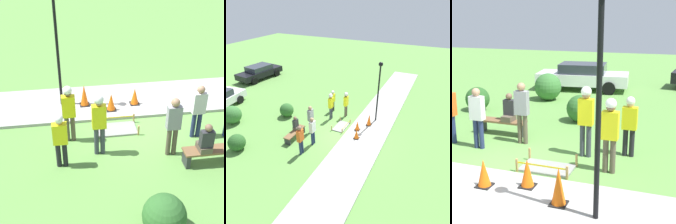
# 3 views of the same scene
# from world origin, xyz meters

# --- Properties ---
(ground_plane) EXTENTS (60.00, 60.00, 0.00)m
(ground_plane) POSITION_xyz_m (0.00, 0.00, 0.00)
(ground_plane) COLOR #5B8E42
(sidewalk) EXTENTS (28.00, 2.51, 0.10)m
(sidewalk) POSITION_xyz_m (0.00, -1.25, 0.05)
(sidewalk) COLOR #9E9E99
(sidewalk) RESTS_ON ground_plane
(wet_concrete_patch) EXTENTS (1.36, 0.80, 0.34)m
(wet_concrete_patch) POSITION_xyz_m (0.95, 0.60, 0.04)
(wet_concrete_patch) COLOR gray
(wet_concrete_patch) RESTS_ON ground_plane
(traffic_cone_near_patch) EXTENTS (0.34, 0.34, 0.63)m
(traffic_cone_near_patch) POSITION_xyz_m (0.04, -0.85, 0.41)
(traffic_cone_near_patch) COLOR black
(traffic_cone_near_patch) RESTS_ON sidewalk
(traffic_cone_far_patch) EXTENTS (0.34, 0.34, 0.64)m
(traffic_cone_far_patch) POSITION_xyz_m (0.95, -0.55, 0.42)
(traffic_cone_far_patch) COLOR black
(traffic_cone_far_patch) RESTS_ON sidewalk
(traffic_cone_sidewalk_edge) EXTENTS (0.34, 0.34, 0.80)m
(traffic_cone_sidewalk_edge) POSITION_xyz_m (1.85, -1.03, 0.49)
(traffic_cone_sidewalk_edge) COLOR black
(traffic_cone_sidewalk_edge) RESTS_ON sidewalk
(park_bench) EXTENTS (1.67, 0.44, 0.48)m
(park_bench) POSITION_xyz_m (-1.45, 2.63, 0.33)
(park_bench) COLOR #2D2D33
(park_bench) RESTS_ON ground_plane
(person_seated_on_bench) EXTENTS (0.36, 0.44, 0.89)m
(person_seated_on_bench) POSITION_xyz_m (-1.19, 2.68, 0.83)
(person_seated_on_bench) COLOR brown
(person_seated_on_bench) RESTS_ON park_bench
(worker_supervisor) EXTENTS (0.40, 0.28, 1.96)m
(worker_supervisor) POSITION_xyz_m (1.62, 1.72, 1.20)
(worker_supervisor) COLOR #383D47
(worker_supervisor) RESTS_ON ground_plane
(worker_assistant) EXTENTS (0.40, 0.27, 1.88)m
(worker_assistant) POSITION_xyz_m (2.44, 0.93, 1.14)
(worker_assistant) COLOR brown
(worker_assistant) RESTS_ON ground_plane
(worker_trainee) EXTENTS (0.40, 0.24, 1.68)m
(worker_trainee) POSITION_xyz_m (2.73, 2.14, 0.99)
(worker_trainee) COLOR black
(worker_trainee) RESTS_ON ground_plane
(bystander_in_orange_shirt) EXTENTS (0.40, 0.23, 1.78)m
(bystander_in_orange_shirt) POSITION_xyz_m (-2.50, 1.43, 1.02)
(bystander_in_orange_shirt) COLOR navy
(bystander_in_orange_shirt) RESTS_ON ground_plane
(bystander_in_gray_shirt) EXTENTS (0.40, 0.23, 1.79)m
(bystander_in_gray_shirt) POSITION_xyz_m (-1.46, 1.31, 1.02)
(bystander_in_gray_shirt) COLOR navy
(bystander_in_gray_shirt) RESTS_ON ground_plane
(bystander_in_white_shirt) EXTENTS (0.40, 0.24, 1.87)m
(bystander_in_white_shirt) POSITION_xyz_m (-0.43, 2.08, 1.07)
(bystander_in_white_shirt) COLOR brown
(bystander_in_white_shirt) RESTS_ON ground_plane
(lamppost_near) EXTENTS (0.28, 0.28, 4.13)m
(lamppost_near) POSITION_xyz_m (2.66, -1.25, 2.78)
(lamppost_near) COLOR black
(lamppost_near) RESTS_ON sidewalk
(parked_car_black) EXTENTS (4.86, 2.47, 1.40)m
(parked_car_black) POSITION_xyz_m (5.83, 12.30, 0.74)
(parked_car_black) COLOR black
(parked_car_black) RESTS_ON ground_plane
(shrub_rounded_near) EXTENTS (1.24, 1.24, 1.24)m
(shrub_rounded_near) POSITION_xyz_m (-1.80, 7.57, 0.62)
(shrub_rounded_near) COLOR #387033
(shrub_rounded_near) RESTS_ON ground_plane
(shrub_rounded_mid) EXTENTS (0.97, 0.97, 0.97)m
(shrub_rounded_mid) POSITION_xyz_m (-3.82, 4.91, 0.48)
(shrub_rounded_mid) COLOR #285623
(shrub_rounded_mid) RESTS_ON ground_plane
(shrub_rounded_far) EXTENTS (0.99, 0.99, 0.99)m
(shrub_rounded_far) POSITION_xyz_m (0.56, 4.78, 0.49)
(shrub_rounded_far) COLOR #2D6028
(shrub_rounded_far) RESTS_ON ground_plane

